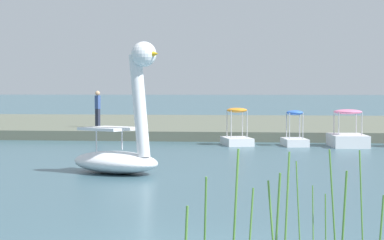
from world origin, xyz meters
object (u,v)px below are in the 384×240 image
at_px(pedal_boat_orange, 237,134).
at_px(person_on_path, 98,107).
at_px(pedal_boat_pink, 348,136).
at_px(swan_boat, 121,144).
at_px(pedal_boat_blue, 295,136).

height_order(pedal_boat_orange, person_on_path, person_on_path).
bearing_deg(pedal_boat_orange, pedal_boat_pink, -2.60).
relative_size(pedal_boat_pink, person_on_path, 1.41).
relative_size(pedal_boat_orange, pedal_boat_pink, 0.83).
relative_size(swan_boat, pedal_boat_orange, 1.72).
bearing_deg(swan_boat, pedal_boat_pink, 56.77).
distance_m(pedal_boat_blue, person_on_path, 10.94).
bearing_deg(person_on_path, pedal_boat_blue, -28.78).
height_order(pedal_boat_orange, pedal_boat_blue, pedal_boat_orange).
relative_size(swan_boat, pedal_boat_pink, 1.43).
relative_size(swan_boat, person_on_path, 2.01).
height_order(pedal_boat_blue, person_on_path, person_on_path).
relative_size(pedal_boat_blue, pedal_boat_pink, 0.73).
distance_m(pedal_boat_orange, person_on_path, 8.88).
distance_m(pedal_boat_pink, person_on_path, 12.86).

